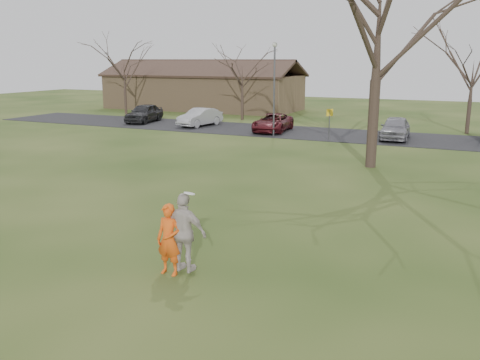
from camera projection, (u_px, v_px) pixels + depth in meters
name	position (u px, v px, depth m)	size (l,w,h in m)	color
ground	(173.00, 272.00, 12.75)	(120.00, 120.00, 0.00)	#1E380F
parking_strip	(369.00, 137.00, 34.83)	(62.00, 6.50, 0.04)	black
player_defender	(169.00, 240.00, 12.45)	(0.65, 0.43, 1.78)	#E55212
car_0	(144.00, 113.00, 42.52)	(1.80, 4.47, 1.52)	#272729
car_1	(200.00, 117.00, 40.09)	(1.46, 4.19, 1.38)	#A4A3A9
car_2	(273.00, 123.00, 37.06)	(2.14, 4.64, 1.29)	#4C1217
car_4	(395.00, 128.00, 33.51)	(1.74, 4.32, 1.47)	gray
catching_play	(185.00, 233.00, 12.38)	(1.16, 0.48, 2.04)	#BAAEA7
building	(203.00, 90.00, 54.03)	(20.60, 8.50, 5.14)	#8C6D4C
lamp_post	(274.00, 77.00, 34.16)	(0.34, 0.34, 6.27)	#47474C
sign_yellow	(329.00, 119.00, 32.67)	(0.35, 0.35, 2.08)	#47474C
big_tree	(379.00, 18.00, 23.57)	(9.00, 9.00, 14.00)	#352821
small_tree_row	(448.00, 77.00, 36.63)	(55.00, 5.90, 8.50)	#352821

